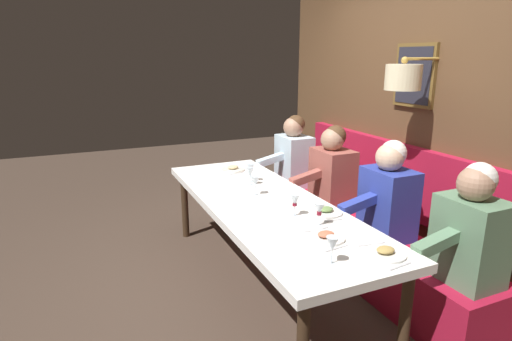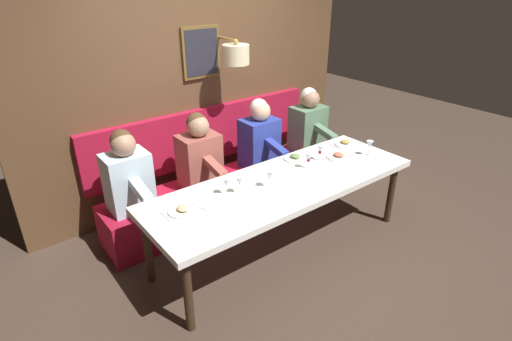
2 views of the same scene
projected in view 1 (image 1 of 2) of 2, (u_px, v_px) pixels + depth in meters
name	position (u px, v px, depth m)	size (l,w,h in m)	color
ground_plane	(264.00, 284.00, 3.52)	(12.00, 12.00, 0.00)	#423328
dining_table	(265.00, 209.00, 3.34)	(0.90, 2.66, 0.74)	white
banquette_bench	(353.00, 241.00, 3.81)	(0.52, 2.86, 0.45)	maroon
back_wall_panel	(413.00, 113.00, 3.73)	(0.59, 4.06, 2.90)	brown
diner_nearest	(471.00, 228.00, 2.62)	(0.60, 0.40, 0.79)	#567A5B
diner_near	(388.00, 193.00, 3.29)	(0.60, 0.40, 0.79)	#283893
diner_middle	(332.00, 170.00, 3.98)	(0.60, 0.40, 0.79)	#934C42
diner_far	(294.00, 153.00, 4.65)	(0.60, 0.40, 0.79)	silver
place_setting_0	(385.00, 253.00, 2.43)	(0.24, 0.33, 0.05)	silver
place_setting_1	(326.00, 237.00, 2.64)	(0.24, 0.32, 0.05)	silver
place_setting_2	(326.00, 212.00, 3.07)	(0.24, 0.31, 0.05)	silver
place_setting_3	(233.00, 169.00, 4.23)	(0.24, 0.32, 0.05)	silver
wine_glass_0	(295.00, 201.00, 2.99)	(0.07, 0.07, 0.16)	silver
wine_glass_1	(250.00, 173.00, 3.72)	(0.07, 0.07, 0.16)	silver
wine_glass_2	(251.00, 169.00, 3.83)	(0.07, 0.07, 0.16)	silver
wine_glass_3	(255.00, 182.00, 3.45)	(0.07, 0.07, 0.16)	silver
wine_glass_4	(332.00, 245.00, 2.29)	(0.07, 0.07, 0.16)	silver
wine_glass_5	(319.00, 210.00, 2.82)	(0.07, 0.07, 0.16)	silver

